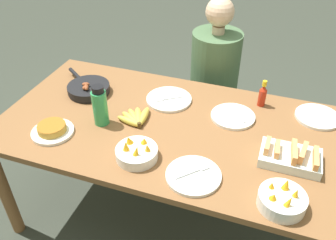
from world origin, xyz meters
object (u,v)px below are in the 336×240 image
(empty_plate_near_front, at_px, (233,116))
(person_figure, at_px, (213,95))
(water_bottle, at_px, (100,106))
(empty_plate_far_left, at_px, (169,99))
(hot_sauce_bottle, at_px, (263,95))
(fruit_bowl_mango, at_px, (137,152))
(frittata_plate_center, at_px, (52,130))
(banana_bunch, at_px, (136,118))
(skillet, at_px, (88,88))
(empty_plate_far_right, at_px, (193,175))
(melon_tray, at_px, (291,157))
(empty_plate_mid_edge, at_px, (317,117))
(fruit_bowl_citrus, at_px, (282,200))

(empty_plate_near_front, distance_m, person_figure, 0.67)
(water_bottle, bearing_deg, empty_plate_far_left, 50.29)
(water_bottle, height_order, hot_sauce_bottle, water_bottle)
(fruit_bowl_mango, distance_m, water_bottle, 0.35)
(frittata_plate_center, bearing_deg, banana_bunch, 33.26)
(skillet, height_order, hot_sauce_bottle, hot_sauce_bottle)
(banana_bunch, xyz_separation_m, skillet, (-0.39, 0.17, 0.01))
(frittata_plate_center, distance_m, water_bottle, 0.27)
(hot_sauce_bottle, bearing_deg, empty_plate_near_front, -126.47)
(empty_plate_far_right, distance_m, hot_sauce_bottle, 0.72)
(banana_bunch, relative_size, hot_sauce_bottle, 1.13)
(melon_tray, height_order, empty_plate_mid_edge, melon_tray)
(empty_plate_mid_edge, distance_m, fruit_bowl_citrus, 0.71)
(empty_plate_far_left, height_order, empty_plate_mid_edge, same)
(fruit_bowl_mango, height_order, hot_sauce_bottle, hot_sauce_bottle)
(empty_plate_far_left, bearing_deg, empty_plate_far_right, -60.74)
(empty_plate_far_left, bearing_deg, skillet, -171.09)
(frittata_plate_center, bearing_deg, empty_plate_far_left, 46.23)
(banana_bunch, bearing_deg, fruit_bowl_mango, -65.70)
(banana_bunch, distance_m, skillet, 0.43)
(fruit_bowl_citrus, relative_size, person_figure, 0.16)
(skillet, height_order, frittata_plate_center, skillet)
(melon_tray, distance_m, empty_plate_mid_edge, 0.43)
(person_figure, bearing_deg, banana_bunch, -108.42)
(water_bottle, bearing_deg, frittata_plate_center, -140.40)
(fruit_bowl_mango, bearing_deg, fruit_bowl_citrus, -6.12)
(hot_sauce_bottle, bearing_deg, empty_plate_far_left, -165.85)
(empty_plate_near_front, bearing_deg, fruit_bowl_citrus, -60.78)
(empty_plate_mid_edge, distance_m, person_figure, 0.84)
(water_bottle, distance_m, person_figure, 1.02)
(fruit_bowl_citrus, xyz_separation_m, water_bottle, (-0.96, 0.26, 0.07))
(skillet, distance_m, person_figure, 0.93)
(empty_plate_near_front, relative_size, hot_sauce_bottle, 1.51)
(empty_plate_far_left, distance_m, hot_sauce_bottle, 0.54)
(melon_tray, xyz_separation_m, fruit_bowl_citrus, (-0.02, -0.28, 0.00))
(skillet, height_order, fruit_bowl_mango, fruit_bowl_mango)
(empty_plate_far_right, relative_size, fruit_bowl_citrus, 1.28)
(banana_bunch, height_order, empty_plate_mid_edge, banana_bunch)
(melon_tray, height_order, hot_sauce_bottle, hot_sauce_bottle)
(banana_bunch, xyz_separation_m, hot_sauce_bottle, (0.62, 0.38, 0.05))
(hot_sauce_bottle, relative_size, person_figure, 0.13)
(banana_bunch, xyz_separation_m, empty_plate_near_front, (0.49, 0.21, -0.01))
(banana_bunch, xyz_separation_m, empty_plate_far_right, (0.41, -0.30, -0.01))
(fruit_bowl_mango, xyz_separation_m, person_figure, (0.14, 1.04, -0.28))
(frittata_plate_center, relative_size, empty_plate_far_left, 0.82)
(melon_tray, relative_size, hot_sauce_bottle, 1.73)
(empty_plate_far_left, distance_m, empty_plate_far_right, 0.63)
(empty_plate_near_front, distance_m, empty_plate_far_right, 0.51)
(empty_plate_mid_edge, bearing_deg, fruit_bowl_citrus, -101.08)
(empty_plate_near_front, distance_m, hot_sauce_bottle, 0.23)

